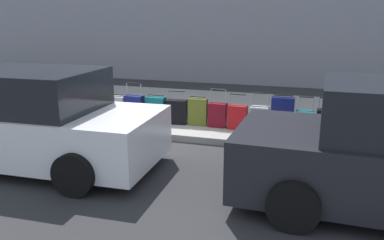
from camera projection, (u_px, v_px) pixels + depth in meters
name	position (u px, v px, depth m)	size (l,w,h in m)	color
ground_plane	(140.00, 138.00, 8.25)	(40.00, 40.00, 0.00)	#28282B
sidewalk_curb	(179.00, 109.00, 10.53)	(18.00, 5.00, 0.14)	gray
suitcase_black_0	(326.00, 123.00, 7.87)	(0.37, 0.27, 0.79)	black
suitcase_teal_1	(304.00, 123.00, 7.88)	(0.36, 0.26, 0.81)	#0F606B
suitcase_navy_2	(282.00, 115.00, 8.09)	(0.47, 0.20, 0.80)	navy
suitcase_silver_3	(259.00, 118.00, 8.28)	(0.40, 0.27, 0.81)	#9EA0A8
suitcase_red_4	(237.00, 117.00, 8.34)	(0.41, 0.21, 0.78)	red
suitcase_maroon_5	(218.00, 115.00, 8.54)	(0.39, 0.25, 0.84)	maroon
suitcase_olive_6	(198.00, 112.00, 8.65)	(0.42, 0.20, 0.66)	#59601E
suitcase_black_7	(177.00, 112.00, 8.78)	(0.47, 0.27, 0.76)	black
suitcase_teal_8	(156.00, 109.00, 8.93)	(0.46, 0.23, 0.63)	#0F606B
suitcase_navy_9	(135.00, 108.00, 8.96)	(0.44, 0.26, 0.90)	navy
suitcase_silver_10	(118.00, 108.00, 9.15)	(0.41, 0.21, 0.60)	#9EA0A8
fire_hydrant	(84.00, 101.00, 9.41)	(0.39, 0.21, 0.73)	#D89E0C
bollard_post	(57.00, 102.00, 9.47)	(0.12, 0.12, 0.66)	#333338
parked_car_white_1	(31.00, 121.00, 6.62)	(4.44, 2.19, 1.63)	silver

